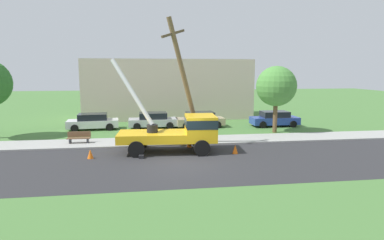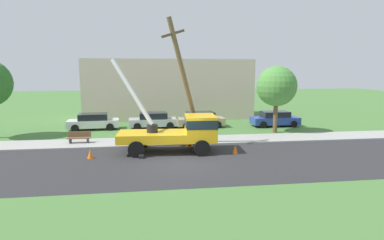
% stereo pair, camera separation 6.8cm
% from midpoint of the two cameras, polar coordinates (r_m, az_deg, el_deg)
% --- Properties ---
extents(ground_plane, '(120.00, 120.00, 0.00)m').
position_cam_midpoint_polar(ground_plane, '(30.26, -4.05, -1.23)').
color(ground_plane, '#477538').
extents(road_asphalt, '(80.00, 8.38, 0.01)m').
position_cam_midpoint_polar(road_asphalt, '(18.59, -1.49, -7.49)').
color(road_asphalt, '#2B2B2D').
rests_on(road_asphalt, ground).
extents(sidewalk_strip, '(80.00, 2.92, 0.10)m').
position_cam_midpoint_polar(sidewalk_strip, '(24.04, -3.01, -3.67)').
color(sidewalk_strip, '#9E9E99').
rests_on(sidewalk_strip, ground).
extents(utility_truck, '(6.75, 3.21, 5.98)m').
position_cam_midpoint_polar(utility_truck, '(20.76, -1.98, -1.80)').
color(utility_truck, gold).
rests_on(utility_truck, ground).
extents(leaning_utility_pole, '(3.06, 1.88, 8.69)m').
position_cam_midpoint_polar(leaning_utility_pole, '(22.18, -1.13, 6.79)').
color(leaning_utility_pole, brown).
rests_on(leaning_utility_pole, ground).
extents(traffic_cone_ahead, '(0.36, 0.36, 0.56)m').
position_cam_midpoint_polar(traffic_cone_ahead, '(20.64, 7.70, -5.14)').
color(traffic_cone_ahead, orange).
rests_on(traffic_cone_ahead, ground).
extents(traffic_cone_behind, '(0.36, 0.36, 0.56)m').
position_cam_midpoint_polar(traffic_cone_behind, '(20.29, -17.39, -5.70)').
color(traffic_cone_behind, orange).
rests_on(traffic_cone_behind, ground).
extents(traffic_cone_curbside, '(0.36, 0.36, 0.56)m').
position_cam_midpoint_polar(traffic_cone_curbside, '(22.21, -0.41, -4.07)').
color(traffic_cone_curbside, orange).
rests_on(traffic_cone_curbside, ground).
extents(parked_sedan_white, '(4.53, 2.24, 1.42)m').
position_cam_midpoint_polar(parked_sedan_white, '(30.09, -16.92, -0.26)').
color(parked_sedan_white, silver).
rests_on(parked_sedan_white, ground).
extents(parked_sedan_silver, '(4.43, 2.07, 1.42)m').
position_cam_midpoint_polar(parked_sedan_silver, '(29.77, -6.75, -0.04)').
color(parked_sedan_silver, '#B7B7BF').
rests_on(parked_sedan_silver, ground).
extents(parked_sedan_tan, '(4.50, 2.18, 1.42)m').
position_cam_midpoint_polar(parked_sedan_tan, '(29.97, 1.53, 0.08)').
color(parked_sedan_tan, tan).
rests_on(parked_sedan_tan, ground).
extents(parked_sedan_blue, '(4.42, 2.05, 1.42)m').
position_cam_midpoint_polar(parked_sedan_blue, '(31.44, 14.45, 0.21)').
color(parked_sedan_blue, '#263F99').
rests_on(parked_sedan_blue, ground).
extents(park_bench, '(1.60, 0.45, 0.90)m').
position_cam_midpoint_polar(park_bench, '(24.41, -19.16, -2.96)').
color(park_bench, brown).
rests_on(park_bench, ground).
extents(roadside_tree_near, '(3.34, 3.34, 5.59)m').
position_cam_midpoint_polar(roadside_tree_near, '(27.95, 14.73, 5.73)').
color(roadside_tree_near, brown).
rests_on(roadside_tree_near, ground).
extents(lowrise_building_backdrop, '(18.00, 6.00, 6.40)m').
position_cam_midpoint_polar(lowrise_building_backdrop, '(36.56, -4.06, 5.52)').
color(lowrise_building_backdrop, beige).
rests_on(lowrise_building_backdrop, ground).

